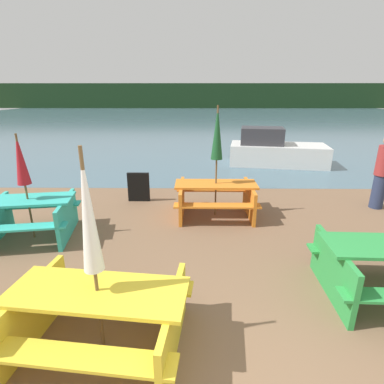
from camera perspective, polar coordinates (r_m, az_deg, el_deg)
The scene contains 11 objects.
water at distance 33.45m, azimuth 1.32°, elevation 13.98°, with size 60.00×50.00×0.00m.
far_treeline at distance 53.35m, azimuth 1.12°, elevation 17.85°, with size 80.00×1.60×4.00m.
picnic_table_yellow at distance 3.60m, azimuth -17.16°, elevation -21.01°, with size 2.01×1.57×0.73m.
picnic_table_teal at distance 6.48m, azimuth -28.39°, elevation -3.82°, with size 1.79×1.62×0.79m.
picnic_table_orange at distance 6.78m, azimuth 4.51°, elevation -0.71°, with size 1.81×1.38×0.75m.
umbrella_crimson at distance 6.20m, azimuth -29.86°, elevation 5.19°, with size 0.24×0.24×2.00m.
umbrella_white at distance 3.02m, azimuth -19.20°, elevation -4.00°, with size 0.21×0.21×2.24m.
umbrella_darkgreen at distance 6.46m, azimuth 4.82°, elevation 10.93°, with size 0.25×0.25×2.43m.
boat at distance 12.04m, azimuth 15.44°, elevation 7.57°, with size 3.78×2.12×1.40m.
person at distance 8.36m, azimuth 32.50°, elevation 3.10°, with size 0.35×0.35×1.74m.
signboard at distance 7.77m, azimuth -10.13°, elevation 0.94°, with size 0.55×0.08×0.75m.
Camera 1 is at (-0.34, -1.44, 2.69)m, focal length 28.00 mm.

